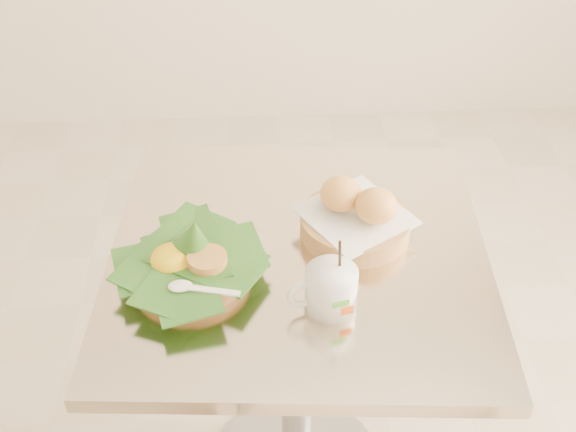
{
  "coord_description": "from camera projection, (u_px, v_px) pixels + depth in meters",
  "views": [
    {
      "loc": [
        0.12,
        -0.97,
        1.64
      ],
      "look_at": [
        0.17,
        0.06,
        0.82
      ],
      "focal_mm": 45.0,
      "sensor_mm": 36.0,
      "label": 1
    }
  ],
  "objects": [
    {
      "name": "rice_basket",
      "position": [
        190.0,
        259.0,
        1.27
      ],
      "size": [
        0.26,
        0.26,
        0.13
      ],
      "rotation": [
        0.0,
        0.0,
        0.08
      ],
      "color": "tan",
      "rests_on": "cafe_table"
    },
    {
      "name": "cafe_table",
      "position": [
        298.0,
        330.0,
        1.48
      ],
      "size": [
        0.75,
        0.75,
        0.75
      ],
      "rotation": [
        0.0,
        0.0,
        -0.07
      ],
      "color": "gray",
      "rests_on": "floor"
    },
    {
      "name": "coffee_mug",
      "position": [
        330.0,
        288.0,
        1.21
      ],
      "size": [
        0.12,
        0.09,
        0.15
      ],
      "rotation": [
        0.0,
        0.0,
        0.26
      ],
      "color": "white",
      "rests_on": "cafe_table"
    },
    {
      "name": "bread_basket",
      "position": [
        356.0,
        217.0,
        1.36
      ],
      "size": [
        0.24,
        0.24,
        0.11
      ],
      "rotation": [
        0.0,
        0.0,
        -0.22
      ],
      "color": "tan",
      "rests_on": "cafe_table"
    }
  ]
}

